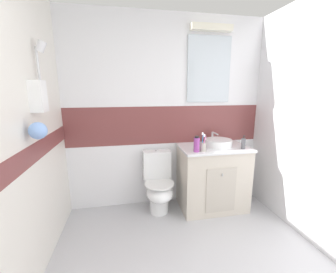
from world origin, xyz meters
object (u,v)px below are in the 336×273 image
Objects in this scene: toothbrush_cup at (203,146)px; sink_basin at (218,142)px; toilet at (159,184)px; mouthwash_bottle at (197,144)px; soap_dispenser at (243,144)px.

sink_basin is at bearing 34.08° from toothbrush_cup.
sink_basin is 1.73× the size of toothbrush_cup.
toilet is 0.75m from mouthwash_bottle.
toilet is 3.54× the size of toothbrush_cup.
soap_dispenser is 0.91× the size of mouthwash_bottle.
toothbrush_cup is at bearing -145.92° from sink_basin.
mouthwash_bottle is (-0.08, -0.01, 0.03)m from toothbrush_cup.
mouthwash_bottle is (0.42, -0.23, 0.57)m from toilet.
toothbrush_cup is (0.50, -0.23, 0.54)m from toilet.
toilet is 4.23× the size of mouthwash_bottle.
toilet is at bearing 167.35° from soap_dispenser.
toothbrush_cup is at bearing 179.90° from soap_dispenser.
soap_dispenser is at bearing -37.41° from sink_basin.
sink_basin is 0.31m from soap_dispenser.
toilet is 0.77m from toothbrush_cup.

